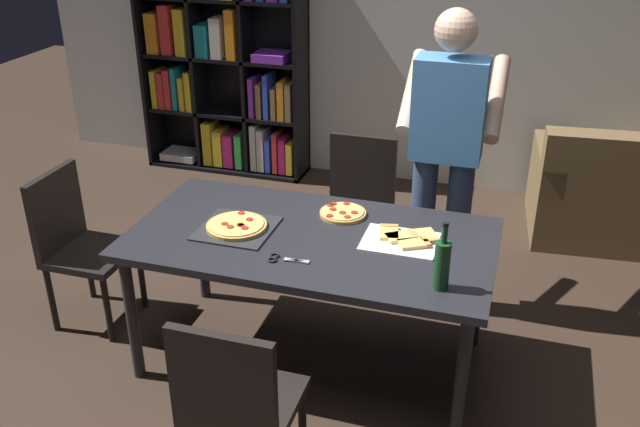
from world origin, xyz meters
TOP-DOWN VIEW (x-y plane):
  - ground_plane at (0.00, 0.00)m, footprint 12.00×12.00m
  - back_wall at (0.00, 2.60)m, footprint 6.40×0.10m
  - dining_table at (0.00, 0.00)m, footprint 1.79×0.95m
  - chair_near_camera at (-0.00, -0.96)m, footprint 0.42×0.42m
  - chair_far_side at (0.00, 0.96)m, footprint 0.42×0.42m
  - chair_left_end at (-1.38, 0.00)m, footprint 0.42×0.42m
  - bookshelf at (-1.51, 2.37)m, footprint 1.40×0.35m
  - person_serving_pizza at (0.54, 0.74)m, footprint 0.55×0.54m
  - pepperoni_pizza_on_tray at (-0.38, -0.05)m, footprint 0.36×0.36m
  - pizza_slices_on_towel at (0.45, 0.08)m, footprint 0.37×0.29m
  - wine_bottle at (0.67, -0.29)m, footprint 0.07×0.07m
  - kitchen_scissors at (-0.06, -0.27)m, footprint 0.19×0.09m
  - second_pizza_plain at (0.09, 0.27)m, footprint 0.24×0.24m

SIDE VIEW (x-z plane):
  - ground_plane at x=0.00m, z-range 0.00..0.00m
  - chair_near_camera at x=0.00m, z-range 0.06..0.96m
  - chair_far_side at x=0.00m, z-range 0.06..0.96m
  - chair_left_end at x=-1.38m, z-range 0.06..0.96m
  - dining_table at x=0.00m, z-range 0.31..1.06m
  - kitchen_scissors at x=-0.06m, z-range 0.75..0.76m
  - second_pizza_plain at x=0.09m, z-range 0.75..0.78m
  - pizza_slices_on_towel at x=0.45m, z-range 0.75..0.78m
  - pepperoni_pizza_on_tray at x=-0.38m, z-range 0.75..0.78m
  - wine_bottle at x=0.67m, z-range 0.71..1.03m
  - bookshelf at x=-1.51m, z-range -0.05..1.90m
  - person_serving_pizza at x=0.54m, z-range 0.12..1.87m
  - back_wall at x=0.00m, z-range 0.00..2.80m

